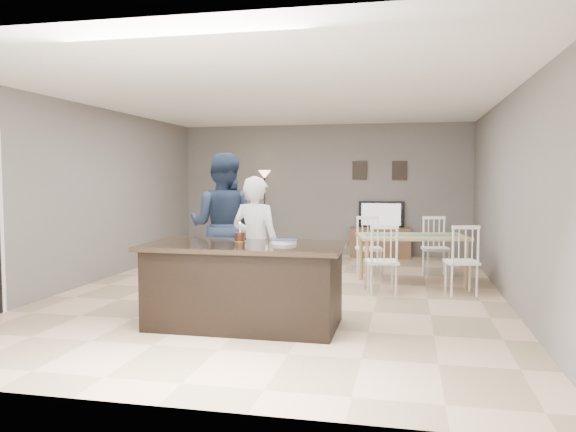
% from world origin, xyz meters
% --- Properties ---
extents(floor, '(8.00, 8.00, 0.00)m').
position_xyz_m(floor, '(0.00, 0.00, 0.00)').
color(floor, '#D5AC88').
rests_on(floor, ground).
extents(room_shell, '(8.00, 8.00, 8.00)m').
position_xyz_m(room_shell, '(0.00, 0.00, 1.68)').
color(room_shell, slate).
rests_on(room_shell, floor).
extents(kitchen_island, '(2.15, 1.10, 0.90)m').
position_xyz_m(kitchen_island, '(0.00, -1.80, 0.45)').
color(kitchen_island, black).
rests_on(kitchen_island, floor).
extents(tv_console, '(1.20, 0.40, 0.60)m').
position_xyz_m(tv_console, '(1.20, 3.77, 0.30)').
color(tv_console, brown).
rests_on(tv_console, floor).
extents(television, '(0.91, 0.12, 0.53)m').
position_xyz_m(television, '(1.20, 3.84, 0.86)').
color(television, black).
rests_on(television, tv_console).
extents(tv_screen_glow, '(0.78, 0.00, 0.78)m').
position_xyz_m(tv_screen_glow, '(1.20, 3.76, 0.87)').
color(tv_screen_glow, '#DD5C18').
rests_on(tv_screen_glow, tv_console).
extents(picture_frames, '(1.10, 0.02, 0.38)m').
position_xyz_m(picture_frames, '(1.15, 3.98, 1.75)').
color(picture_frames, black).
rests_on(picture_frames, room_shell).
extents(woman, '(0.66, 0.51, 1.63)m').
position_xyz_m(woman, '(-0.03, -1.25, 0.81)').
color(woman, silver).
rests_on(woman, floor).
extents(man, '(0.94, 0.74, 1.93)m').
position_xyz_m(man, '(-0.70, -0.45, 0.97)').
color(man, '#192338').
rests_on(man, floor).
extents(birthday_cake, '(0.14, 0.14, 0.22)m').
position_xyz_m(birthday_cake, '(-0.11, -1.61, 0.95)').
color(birthday_cake, gold).
rests_on(birthday_cake, kitchen_island).
extents(plate_stack, '(0.28, 0.28, 0.04)m').
position_xyz_m(plate_stack, '(0.42, -1.71, 0.92)').
color(plate_stack, white).
rests_on(plate_stack, kitchen_island).
extents(dining_table, '(1.83, 2.05, 0.97)m').
position_xyz_m(dining_table, '(1.78, 0.99, 0.62)').
color(dining_table, tan).
rests_on(dining_table, floor).
extents(floor_lamp, '(0.26, 0.26, 1.76)m').
position_xyz_m(floor_lamp, '(-1.19, 3.69, 1.36)').
color(floor_lamp, black).
rests_on(floor_lamp, floor).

